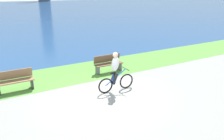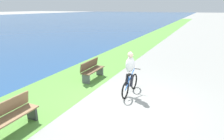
% 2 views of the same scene
% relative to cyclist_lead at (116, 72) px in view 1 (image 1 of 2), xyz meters
% --- Properties ---
extents(ground_plane, '(300.00, 300.00, 0.00)m').
position_rel_cyclist_lead_xyz_m(ground_plane, '(-0.90, -0.20, -0.84)').
color(ground_plane, gray).
extents(grass_strip_bayside, '(120.00, 2.94, 0.01)m').
position_rel_cyclist_lead_xyz_m(grass_strip_bayside, '(-0.90, 2.90, -0.84)').
color(grass_strip_bayside, '#59933D').
rests_on(grass_strip_bayside, ground).
extents(bay_water_surface, '(300.00, 83.86, 0.00)m').
position_rel_cyclist_lead_xyz_m(bay_water_surface, '(-0.90, 46.29, -0.84)').
color(bay_water_surface, navy).
rests_on(bay_water_surface, ground).
extents(cyclist_lead, '(1.69, 0.52, 1.70)m').
position_rel_cyclist_lead_xyz_m(cyclist_lead, '(0.00, 0.00, 0.00)').
color(cyclist_lead, black).
rests_on(cyclist_lead, ground).
extents(bench_near_path, '(1.50, 0.47, 0.90)m').
position_rel_cyclist_lead_xyz_m(bench_near_path, '(0.85, 2.23, -0.39)').
color(bench_near_path, brown).
rests_on(bench_near_path, ground).
extents(bench_far_along_path, '(1.50, 0.47, 0.90)m').
position_rel_cyclist_lead_xyz_m(bench_far_along_path, '(-3.69, 2.10, -0.39)').
color(bench_far_along_path, olive).
rests_on(bench_far_along_path, ground).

